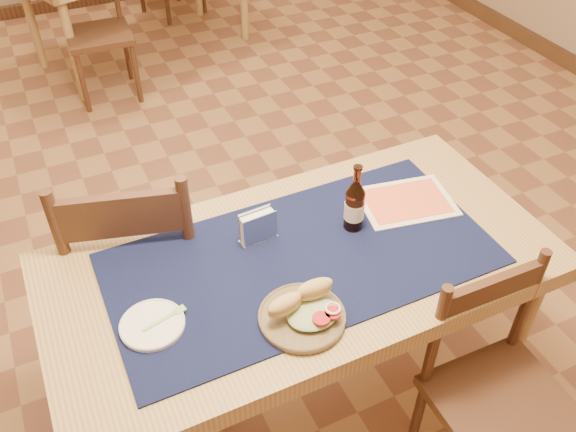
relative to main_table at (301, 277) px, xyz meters
name	(u,v)px	position (x,y,z in m)	size (l,w,h in m)	color
main_table	(301,277)	(0.00, 0.00, 0.00)	(1.60, 0.80, 0.75)	tan
placemat	(302,258)	(0.00, 0.00, 0.09)	(1.20, 0.60, 0.01)	#0F1337
baseboard	(226,255)	(0.00, 0.80, -0.62)	(6.00, 7.00, 0.10)	#452B18
chair_main_far	(140,260)	(-0.43, 0.45, -0.15)	(0.56, 0.56, 0.99)	#452B18
chair_main_near	(498,393)	(0.43, -0.52, -0.22)	(0.41, 0.41, 0.87)	#452B18
chair_back_near	(97,29)	(-0.13, 2.68, -0.22)	(0.42, 0.42, 0.86)	#452B18
sandwich_plate	(304,312)	(-0.10, -0.22, 0.11)	(0.25, 0.25, 0.10)	brown
side_plate	(152,324)	(-0.50, -0.06, 0.10)	(0.18, 0.18, 0.02)	white
fork	(168,317)	(-0.45, -0.06, 0.10)	(0.14, 0.05, 0.00)	#8BD173
beer_bottle	(355,205)	(0.22, 0.06, 0.18)	(0.07, 0.07, 0.25)	#471F0C
napkin_holder	(258,227)	(-0.09, 0.14, 0.14)	(0.13, 0.05, 0.11)	silver
menu_card	(406,201)	(0.45, 0.09, 0.09)	(0.35, 0.29, 0.01)	beige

